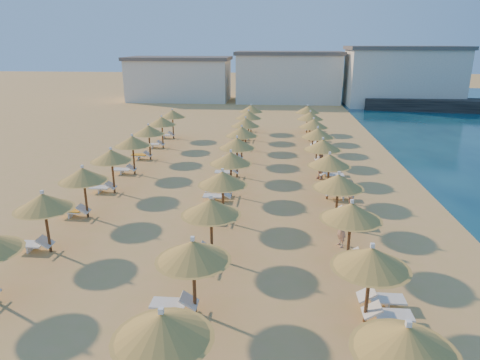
# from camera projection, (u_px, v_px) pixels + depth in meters

# --- Properties ---
(ground) EXTENTS (220.00, 220.00, 0.00)m
(ground) POSITION_uv_depth(u_px,v_px,m) (259.00, 232.00, 20.35)
(ground) COLOR tan
(ground) RESTS_ON ground
(hotel_blocks) EXTENTS (47.91, 11.95, 8.10)m
(hotel_blocks) POSITION_uv_depth(u_px,v_px,m) (294.00, 77.00, 62.71)
(hotel_blocks) COLOR white
(hotel_blocks) RESTS_ON ground
(parasol_row_east) EXTENTS (2.47, 40.52, 2.81)m
(parasol_row_east) POSITION_uv_depth(u_px,v_px,m) (329.00, 161.00, 23.98)
(parasol_row_east) COLOR brown
(parasol_row_east) RESTS_ON ground
(parasol_row_west) EXTENTS (2.47, 40.52, 2.81)m
(parasol_row_west) POSITION_uv_depth(u_px,v_px,m) (231.00, 159.00, 24.43)
(parasol_row_west) COLOR brown
(parasol_row_west) RESTS_ON ground
(parasol_row_inland) EXTENTS (2.47, 29.11, 2.81)m
(parasol_row_inland) POSITION_uv_depth(u_px,v_px,m) (123.00, 148.00, 26.80)
(parasol_row_inland) COLOR brown
(parasol_row_inland) RESTS_ON ground
(loungers) EXTENTS (15.58, 39.59, 0.66)m
(loungers) POSITION_uv_depth(u_px,v_px,m) (245.00, 189.00, 25.22)
(loungers) COLOR white
(loungers) RESTS_ON ground
(beachgoer_b) EXTENTS (0.68, 0.82, 1.54)m
(beachgoer_b) POSITION_uv_depth(u_px,v_px,m) (349.00, 195.00, 23.10)
(beachgoer_b) COLOR tan
(beachgoer_b) RESTS_ON ground
(beachgoer_c) EXTENTS (1.04, 0.99, 1.73)m
(beachgoer_c) POSITION_uv_depth(u_px,v_px,m) (320.00, 166.00, 28.06)
(beachgoer_c) COLOR tan
(beachgoer_c) RESTS_ON ground
(beachgoer_a) EXTENTS (0.55, 0.69, 1.64)m
(beachgoer_a) POSITION_uv_depth(u_px,v_px,m) (342.00, 229.00, 18.74)
(beachgoer_a) COLOR tan
(beachgoer_a) RESTS_ON ground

